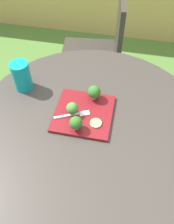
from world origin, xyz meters
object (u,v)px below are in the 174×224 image
(patio_chair, at_px, (102,47))
(salad_plate, at_px, (84,113))
(fork, at_px, (75,115))
(drinking_glass, at_px, (22,77))

(patio_chair, bearing_deg, salad_plate, -87.17)
(patio_chair, xyz_separation_m, fork, (0.01, -0.86, 0.25))
(salad_plate, relative_size, fork, 1.66)
(drinking_glass, xyz_separation_m, fork, (0.28, -0.13, -0.04))
(drinking_glass, bearing_deg, patio_chair, 69.62)
(patio_chair, height_order, fork, patio_chair)
(fork, bearing_deg, drinking_glass, 154.81)
(salad_plate, relative_size, drinking_glass, 1.77)
(drinking_glass, relative_size, fork, 0.94)
(patio_chair, relative_size, fork, 6.11)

